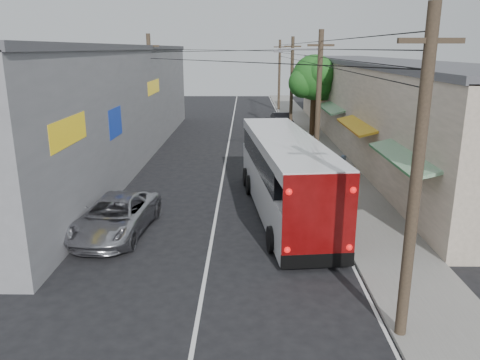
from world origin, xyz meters
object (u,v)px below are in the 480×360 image
Objects in this scene: jeepney at (116,216)px; pedestrian_near at (325,170)px; pedestrian_far at (342,168)px; parked_car_mid at (291,138)px; parked_car_far at (282,121)px; parked_suv at (296,147)px; coach_bus at (284,174)px.

jeepney is 11.09m from pedestrian_near.
parked_car_mid is at bearing -56.53° from pedestrian_far.
pedestrian_far is (1.88, -17.84, 0.15)m from parked_car_far.
pedestrian_near reaches higher than parked_car_mid.
parked_suv reaches higher than jeepney.
parked_car_far reaches higher than parked_car_mid.
parked_suv reaches higher than parked_car_far.
coach_bus is 2.25× the size of jeepney.
parked_car_far is 2.93× the size of pedestrian_far.
parked_suv is at bearing -90.64° from pedestrian_near.
coach_bus is 7.34m from jeepney.
pedestrian_near is at bearing -93.51° from parked_car_far.
jeepney is at bearing 57.34° from pedestrian_far.
pedestrian_near is 1.49m from pedestrian_far.
pedestrian_far is (3.49, 4.59, -0.89)m from coach_bus.
coach_bus is 14.15m from parked_car_mid.
jeepney is at bearing -114.41° from parked_car_far.
pedestrian_near is (2.41, 3.57, -0.72)m from coach_bus.
parked_car_mid is (0.00, 3.49, -0.06)m from parked_suv.
parked_car_far is (8.38, 25.08, -0.02)m from jeepney.
parked_suv is at bearing 75.16° from coach_bus.
parked_suv is at bearing -50.23° from pedestrian_far.
pedestrian_near reaches higher than parked_car_far.
jeepney is 12.55m from pedestrian_far.
parked_car_mid is (8.38, 16.66, -0.04)m from jeepney.
parked_car_mid is 10.48m from pedestrian_near.
parked_suv is at bearing -95.94° from parked_car_far.
parked_car_mid is 8.42m from parked_car_far.
pedestrian_near reaches higher than parked_suv.
parked_car_far is at bearing 79.75° from coach_bus.
coach_bus is at bearing -105.36° from parked_suv.
pedestrian_far is at bearing -144.18° from pedestrian_near.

